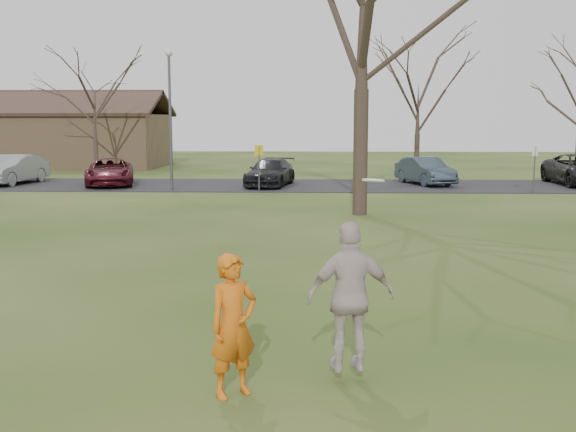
# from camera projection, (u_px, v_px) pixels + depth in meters

# --- Properties ---
(ground) EXTENTS (120.00, 120.00, 0.00)m
(ground) POSITION_uv_depth(u_px,v_px,m) (275.00, 379.00, 8.60)
(ground) COLOR #1E380F
(ground) RESTS_ON ground
(parking_strip) EXTENTS (62.00, 6.50, 0.04)m
(parking_strip) POSITION_uv_depth(u_px,v_px,m) (305.00, 185.00, 33.33)
(parking_strip) COLOR black
(parking_strip) RESTS_ON ground
(player_defender) EXTENTS (0.74, 0.70, 1.70)m
(player_defender) POSITION_uv_depth(u_px,v_px,m) (233.00, 326.00, 8.00)
(player_defender) COLOR #C95D10
(player_defender) RESTS_ON ground
(car_1) EXTENTS (2.15, 4.52, 1.43)m
(car_1) POSITION_uv_depth(u_px,v_px,m) (13.00, 169.00, 33.77)
(car_1) COLOR gray
(car_1) RESTS_ON parking_strip
(car_2) EXTENTS (3.19, 5.00, 1.28)m
(car_2) POSITION_uv_depth(u_px,v_px,m) (110.00, 172.00, 33.13)
(car_2) COLOR #4C111A
(car_2) RESTS_ON parking_strip
(car_3) EXTENTS (2.49, 4.64, 1.28)m
(car_3) POSITION_uv_depth(u_px,v_px,m) (270.00, 172.00, 32.87)
(car_3) COLOR black
(car_3) RESTS_ON parking_strip
(car_5) EXTENTS (2.66, 4.27, 1.33)m
(car_5) POSITION_uv_depth(u_px,v_px,m) (425.00, 171.00, 33.56)
(car_5) COLOR #303D49
(car_5) RESTS_ON parking_strip
(catching_play) EXTENTS (1.15, 0.64, 2.37)m
(catching_play) POSITION_uv_depth(u_px,v_px,m) (351.00, 296.00, 8.35)
(catching_play) COLOR #B9A8A6
(catching_play) RESTS_ON ground
(building) EXTENTS (20.60, 8.50, 5.14)m
(building) POSITION_uv_depth(u_px,v_px,m) (14.00, 138.00, 46.71)
(building) COLOR #8C6D4C
(building) RESTS_ON ground
(lamp_post) EXTENTS (0.34, 0.34, 6.27)m
(lamp_post) POSITION_uv_depth(u_px,v_px,m) (170.00, 102.00, 30.53)
(lamp_post) COLOR #47474C
(lamp_post) RESTS_ON ground
(sign_yellow) EXTENTS (0.35, 0.35, 2.08)m
(sign_yellow) POSITION_uv_depth(u_px,v_px,m) (259.00, 159.00, 30.24)
(sign_yellow) COLOR #47474C
(sign_yellow) RESTS_ON ground
(sign_white) EXTENTS (0.35, 0.35, 2.08)m
(sign_white) POSITION_uv_depth(u_px,v_px,m) (535.00, 160.00, 29.76)
(sign_white) COLOR #47474C
(sign_white) RESTS_ON ground
(big_tree) EXTENTS (9.00, 9.00, 14.00)m
(big_tree) POSITION_uv_depth(u_px,v_px,m) (363.00, 2.00, 22.37)
(big_tree) COLOR #352821
(big_tree) RESTS_ON ground
(small_tree_row) EXTENTS (55.00, 5.90, 8.50)m
(small_tree_row) POSITION_uv_depth(u_px,v_px,m) (387.00, 106.00, 37.61)
(small_tree_row) COLOR #352821
(small_tree_row) RESTS_ON ground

